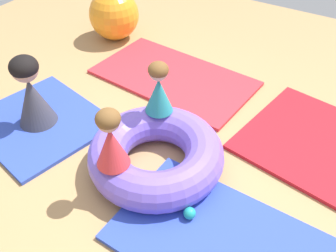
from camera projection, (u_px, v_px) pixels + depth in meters
The scene contains 12 objects.
ground_plane at pixel (148, 159), 3.51m from camera, with size 8.00×8.00×0.00m, color tan.
gym_mat_front at pixel (315, 141), 3.67m from camera, with size 1.26×1.29×0.04m, color #B21923.
gym_mat_center_rear at pixel (174, 77), 4.52m from camera, with size 1.86×1.04×0.04m, color red.
gym_mat_near_right at pixel (229, 246), 2.80m from camera, with size 1.75×0.99×0.04m, color #2D47B7.
gym_mat_near_left at pixel (40, 122), 3.89m from camera, with size 1.25×1.12×0.04m, color #2D47B7.
inflatable_cushion at pixel (156, 155), 3.32m from camera, with size 1.20×1.20×0.34m, color #7056D1.
child_in_teal at pixel (159, 88), 3.37m from camera, with size 0.32×0.32×0.51m.
child_in_red at pixel (111, 139), 2.84m from camera, with size 0.35×0.35×0.53m.
adult_seated at pixel (31, 92), 3.64m from camera, with size 0.53×0.53×0.75m.
play_ball_teal at pixel (190, 213), 2.94m from camera, with size 0.10×0.10×0.10m, color teal.
play_ball_green at pixel (156, 183), 3.19m from camera, with size 0.07×0.07×0.07m, color green.
exercise_ball_large at pixel (114, 15), 5.12m from camera, with size 0.67×0.67×0.67m, color orange.
Camera 1 is at (1.45, -2.00, 2.52)m, focal length 40.48 mm.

